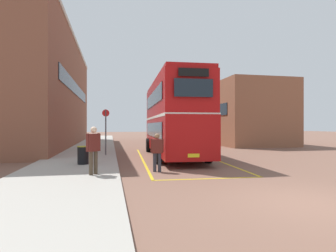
{
  "coord_description": "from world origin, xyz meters",
  "views": [
    {
      "loc": [
        -4.85,
        -5.94,
        1.93
      ],
      "look_at": [
        -1.06,
        12.0,
        1.92
      ],
      "focal_mm": 29.3,
      "sensor_mm": 36.0,
      "label": 1
    }
  ],
  "objects_px": {
    "litter_bin": "(83,155)",
    "bus_stop_sign": "(106,128)",
    "single_deck_bus": "(171,128)",
    "pedestrian_boarding": "(157,150)",
    "pedestrian_waiting_near": "(93,147)",
    "double_decker_bus": "(173,117)"
  },
  "relations": [
    {
      "from": "pedestrian_boarding",
      "to": "litter_bin",
      "type": "height_order",
      "value": "pedestrian_boarding"
    },
    {
      "from": "pedestrian_boarding",
      "to": "single_deck_bus",
      "type": "bearing_deg",
      "value": 76.03
    },
    {
      "from": "litter_bin",
      "to": "bus_stop_sign",
      "type": "xyz_separation_m",
      "value": [
        0.97,
        4.0,
        1.25
      ]
    },
    {
      "from": "single_deck_bus",
      "to": "bus_stop_sign",
      "type": "bearing_deg",
      "value": -115.42
    },
    {
      "from": "litter_bin",
      "to": "bus_stop_sign",
      "type": "height_order",
      "value": "bus_stop_sign"
    },
    {
      "from": "litter_bin",
      "to": "single_deck_bus",
      "type": "bearing_deg",
      "value": 66.77
    },
    {
      "from": "double_decker_bus",
      "to": "pedestrian_boarding",
      "type": "bearing_deg",
      "value": -109.55
    },
    {
      "from": "double_decker_bus",
      "to": "pedestrian_boarding",
      "type": "height_order",
      "value": "double_decker_bus"
    },
    {
      "from": "bus_stop_sign",
      "to": "single_deck_bus",
      "type": "bearing_deg",
      "value": 64.58
    },
    {
      "from": "pedestrian_waiting_near",
      "to": "litter_bin",
      "type": "relative_size",
      "value": 2.08
    },
    {
      "from": "single_deck_bus",
      "to": "pedestrian_boarding",
      "type": "height_order",
      "value": "single_deck_bus"
    },
    {
      "from": "double_decker_bus",
      "to": "litter_bin",
      "type": "bearing_deg",
      "value": -145.61
    },
    {
      "from": "single_deck_bus",
      "to": "pedestrian_boarding",
      "type": "relative_size",
      "value": 5.53
    },
    {
      "from": "pedestrian_boarding",
      "to": "litter_bin",
      "type": "distance_m",
      "value": 3.74
    },
    {
      "from": "single_deck_bus",
      "to": "litter_bin",
      "type": "xyz_separation_m",
      "value": [
        -8.7,
        -20.26,
        -1.07
      ]
    },
    {
      "from": "pedestrian_waiting_near",
      "to": "bus_stop_sign",
      "type": "distance_m",
      "value": 6.95
    },
    {
      "from": "double_decker_bus",
      "to": "single_deck_bus",
      "type": "bearing_deg",
      "value": 77.91
    },
    {
      "from": "bus_stop_sign",
      "to": "pedestrian_waiting_near",
      "type": "bearing_deg",
      "value": -92.76
    },
    {
      "from": "pedestrian_boarding",
      "to": "litter_bin",
      "type": "bearing_deg",
      "value": 148.37
    },
    {
      "from": "double_decker_bus",
      "to": "pedestrian_waiting_near",
      "type": "distance_m",
      "value": 7.93
    },
    {
      "from": "single_deck_bus",
      "to": "bus_stop_sign",
      "type": "relative_size",
      "value": 3.17
    },
    {
      "from": "litter_bin",
      "to": "bus_stop_sign",
      "type": "bearing_deg",
      "value": 76.37
    }
  ]
}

